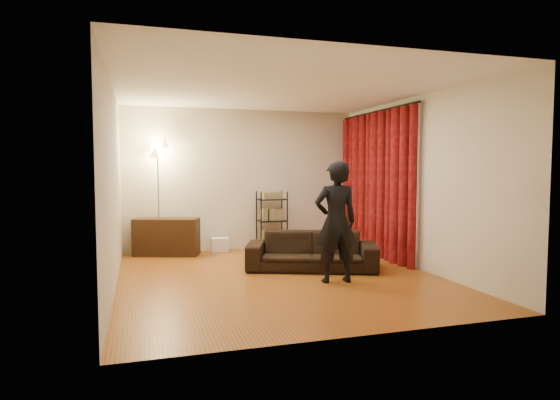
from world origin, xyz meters
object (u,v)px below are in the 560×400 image
object	(u,v)px
person	(336,222)
sofa	(312,251)
media_cabinet	(167,237)
floor_lamp	(158,199)
wire_shelf	(272,221)
storage_boxes	(220,244)

from	to	relation	value
person	sofa	bearing A→B (deg)	-84.43
media_cabinet	floor_lamp	distance (m)	0.71
wire_shelf	floor_lamp	world-z (taller)	floor_lamp
storage_boxes	floor_lamp	bearing A→B (deg)	-175.22
sofa	person	distance (m)	1.01
media_cabinet	wire_shelf	distance (m)	1.99
media_cabinet	storage_boxes	bearing A→B (deg)	23.24
sofa	storage_boxes	distance (m)	2.26
media_cabinet	storage_boxes	world-z (taller)	media_cabinet
media_cabinet	floor_lamp	size ratio (longest dim) A/B	0.56
floor_lamp	sofa	bearing A→B (deg)	-39.96
media_cabinet	wire_shelf	bearing A→B (deg)	17.48
floor_lamp	storage_boxes	bearing A→B (deg)	4.78
person	floor_lamp	size ratio (longest dim) A/B	0.82
sofa	wire_shelf	size ratio (longest dim) A/B	1.76
wire_shelf	floor_lamp	distance (m)	2.16
person	media_cabinet	world-z (taller)	person
person	floor_lamp	xyz separation A→B (m)	(-2.27, 2.72, 0.19)
sofa	media_cabinet	distance (m)	2.82
sofa	wire_shelf	world-z (taller)	wire_shelf
wire_shelf	sofa	bearing A→B (deg)	-106.85
person	wire_shelf	distance (m)	2.72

